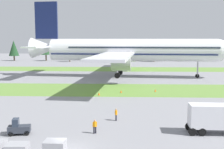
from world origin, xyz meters
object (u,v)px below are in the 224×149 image
at_px(baggage_tug, 19,128).
at_px(taxiway_marker_1, 155,90).
at_px(catering_truck, 216,118).
at_px(uld_container_2, 55,149).
at_px(taxiway_marker_2, 99,94).
at_px(ground_crew_loader, 116,114).
at_px(airliner, 127,50).
at_px(ground_crew_marshaller, 95,126).
at_px(taxiway_marker_0, 121,91).

relative_size(baggage_tug, taxiway_marker_1, 5.28).
bearing_deg(baggage_tug, catering_truck, 81.67).
relative_size(uld_container_2, taxiway_marker_2, 3.31).
bearing_deg(ground_crew_loader, uld_container_2, -18.95).
height_order(baggage_tug, taxiway_marker_1, baggage_tug).
height_order(uld_container_2, taxiway_marker_1, uld_container_2).
bearing_deg(baggage_tug, ground_crew_loader, 107.19).
bearing_deg(airliner, catering_truck, 16.10).
height_order(baggage_tug, catering_truck, catering_truck).
height_order(ground_crew_marshaller, ground_crew_loader, same).
bearing_deg(airliner, taxiway_marker_2, -6.56).
xyz_separation_m(taxiway_marker_0, taxiway_marker_2, (-4.52, -2.87, 0.01)).
bearing_deg(taxiway_marker_1, ground_crew_loader, -109.65).
height_order(catering_truck, ground_crew_loader, catering_truck).
distance_m(ground_crew_marshaller, ground_crew_loader, 6.07).
distance_m(baggage_tug, taxiway_marker_1, 34.85).
bearing_deg(taxiway_marker_1, baggage_tug, -124.19).
height_order(airliner, taxiway_marker_1, airliner).
distance_m(catering_truck, ground_crew_loader, 13.20).
bearing_deg(taxiway_marker_0, baggage_tug, -113.90).
relative_size(baggage_tug, ground_crew_marshaller, 1.61).
relative_size(ground_crew_marshaller, taxiway_marker_2, 2.88).
xyz_separation_m(baggage_tug, taxiway_marker_0, (12.07, 27.23, -0.52)).
bearing_deg(taxiway_marker_1, taxiway_marker_2, -159.64).
relative_size(airliner, uld_container_2, 37.07).
relative_size(catering_truck, taxiway_marker_2, 11.62).
distance_m(ground_crew_loader, taxiway_marker_1, 23.93).
height_order(ground_crew_marshaller, taxiway_marker_0, ground_crew_marshaller).
distance_m(airliner, baggage_tug, 55.67).
distance_m(airliner, ground_crew_loader, 47.78).
height_order(uld_container_2, taxiway_marker_0, uld_container_2).
height_order(catering_truck, taxiway_marker_0, catering_truck).
relative_size(airliner, taxiway_marker_1, 139.63).
relative_size(baggage_tug, catering_truck, 0.40).
height_order(airliner, taxiway_marker_0, airliner).
xyz_separation_m(airliner, taxiway_marker_0, (-1.48, -26.26, -7.95)).
distance_m(ground_crew_marshaller, taxiway_marker_1, 29.98).
height_order(airliner, ground_crew_marshaller, airliner).
distance_m(ground_crew_marshaller, uld_container_2, 7.88).
xyz_separation_m(baggage_tug, ground_crew_loader, (11.54, 6.30, 0.13)).
height_order(taxiway_marker_0, taxiway_marker_1, taxiway_marker_0).
relative_size(ground_crew_marshaller, taxiway_marker_1, 3.28).
height_order(baggage_tug, ground_crew_loader, baggage_tug).
xyz_separation_m(airliner, uld_container_2, (-7.57, -59.97, -7.38)).
height_order(ground_crew_loader, uld_container_2, ground_crew_loader).
height_order(uld_container_2, taxiway_marker_2, uld_container_2).
relative_size(catering_truck, uld_container_2, 3.51).
height_order(catering_truck, uld_container_2, catering_truck).
relative_size(uld_container_2, taxiway_marker_0, 3.40).
xyz_separation_m(ground_crew_marshaller, taxiway_marker_2, (-1.54, 23.61, -0.64)).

